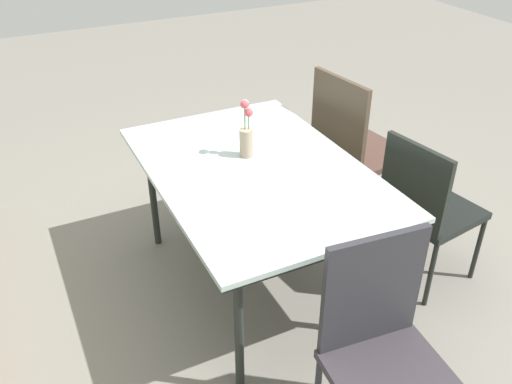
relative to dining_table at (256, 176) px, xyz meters
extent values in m
plane|color=gray|center=(-0.03, 0.10, -0.73)|extent=(12.00, 12.00, 0.00)
cube|color=#B2C6C1|center=(0.00, 0.00, 0.04)|extent=(1.51, 1.03, 0.03)
cube|color=#232823|center=(0.00, 0.00, 0.01)|extent=(1.48, 1.01, 0.02)
cylinder|color=#232823|center=(-0.64, -0.39, -0.35)|extent=(0.04, 0.04, 0.75)
cylinder|color=#232823|center=(0.64, -0.39, -0.35)|extent=(0.04, 0.04, 0.75)
cylinder|color=#232823|center=(-0.64, 0.39, -0.35)|extent=(0.04, 0.04, 0.75)
cylinder|color=#232823|center=(0.64, 0.39, -0.35)|extent=(0.04, 0.04, 0.75)
cube|color=#523730|center=(0.34, -0.94, -0.24)|extent=(0.56, 0.56, 0.04)
cube|color=#4C3D2D|center=(0.31, -0.71, 0.04)|extent=(0.47, 0.09, 0.55)
cylinder|color=#4C3D2D|center=(0.60, -1.14, -0.49)|extent=(0.03, 0.03, 0.48)
cylinder|color=#4C3D2D|center=(0.14, -1.20, -0.49)|extent=(0.03, 0.03, 0.48)
cylinder|color=#4C3D2D|center=(0.54, -0.68, -0.49)|extent=(0.03, 0.03, 0.48)
cylinder|color=#4C3D2D|center=(0.08, -0.74, -0.49)|extent=(0.03, 0.03, 0.48)
cube|color=black|center=(-0.34, -0.94, -0.29)|extent=(0.51, 0.51, 0.04)
cube|color=black|center=(-0.37, -0.73, -0.05)|extent=(0.42, 0.09, 0.46)
cylinder|color=black|center=(-0.11, -1.11, -0.51)|extent=(0.03, 0.03, 0.43)
cylinder|color=black|center=(-0.51, -1.17, -0.51)|extent=(0.03, 0.03, 0.43)
cylinder|color=black|center=(-0.17, -0.71, -0.51)|extent=(0.03, 0.03, 0.43)
cylinder|color=black|center=(-0.57, -0.77, -0.51)|extent=(0.03, 0.03, 0.43)
cube|color=#393239|center=(-1.18, 0.00, -0.28)|extent=(0.49, 0.49, 0.04)
cube|color=#2D2D33|center=(-0.97, -0.02, -0.01)|extent=(0.07, 0.43, 0.52)
cylinder|color=#2D2D33|center=(-1.00, -0.22, -0.51)|extent=(0.03, 0.03, 0.44)
cylinder|color=tan|center=(0.14, -0.01, 0.13)|extent=(0.07, 0.07, 0.15)
cylinder|color=#47843D|center=(0.15, -0.01, 0.25)|extent=(0.01, 0.01, 0.18)
sphere|color=#DB4C56|center=(0.15, -0.01, 0.34)|extent=(0.04, 0.04, 0.04)
cylinder|color=#47843D|center=(0.14, -0.03, 0.23)|extent=(0.01, 0.01, 0.13)
sphere|color=#DB4C56|center=(0.14, -0.03, 0.29)|extent=(0.04, 0.04, 0.04)
cylinder|color=#47843D|center=(0.16, -0.01, 0.25)|extent=(0.01, 0.01, 0.18)
sphere|color=white|center=(0.16, -0.01, 0.34)|extent=(0.04, 0.04, 0.04)
camera|label=1|loc=(-2.19, 1.08, 1.42)|focal=38.42mm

